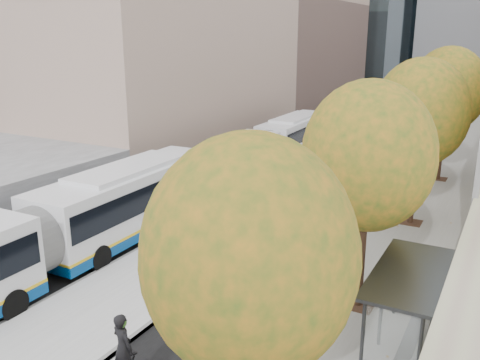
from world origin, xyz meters
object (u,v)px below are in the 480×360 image
Objects in this scene: bus_shelter at (416,287)px; distant_car at (382,103)px; bus_far at (275,144)px; bus_near at (62,229)px.

bus_shelter is 54.32m from distant_car.
bus_far is (-12.82, 18.36, -0.63)m from bus_shelter.
bus_near is at bearing -91.59° from bus_far.
distant_car is (-13.62, 52.56, -1.56)m from bus_shelter.
bus_far is 34.23m from distant_car.
bus_far is (0.17, 19.09, -0.14)m from bus_near.
bus_far is at bearing 124.93° from bus_shelter.
bus_near is at bearing -176.75° from bus_shelter.
bus_shelter reaches higher than distant_car.
bus_shelter is 13.02m from bus_near.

